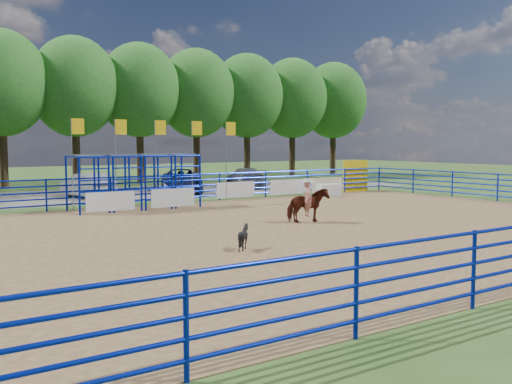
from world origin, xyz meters
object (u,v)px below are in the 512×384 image
at_px(car_d, 245,178).
at_px(calf, 244,237).
at_px(car_b, 88,186).
at_px(horse_and_rider, 308,202).
at_px(car_c, 181,181).
at_px(announcer_table, 329,190).

bearing_deg(car_d, calf, 75.12).
bearing_deg(calf, car_b, -5.02).
distance_m(horse_and_rider, car_c, 14.88).
height_order(calf, car_c, car_c).
height_order(announcer_table, calf, calf).
distance_m(car_c, car_d, 5.77).
distance_m(announcer_table, car_c, 9.24).
height_order(car_b, car_c, car_c).
bearing_deg(horse_and_rider, car_c, 83.04).
xyz_separation_m(car_b, car_d, (11.52, 1.59, -0.02)).
bearing_deg(announcer_table, car_b, 150.20).
height_order(car_b, car_d, car_b).
relative_size(horse_and_rider, calf, 3.17).
xyz_separation_m(announcer_table, car_c, (-5.97, 7.04, 0.36)).
height_order(announcer_table, horse_and_rider, horse_and_rider).
relative_size(announcer_table, car_d, 0.29).
bearing_deg(horse_and_rider, car_b, 105.79).
height_order(car_c, car_d, car_c).
relative_size(announcer_table, car_b, 0.32).
bearing_deg(announcer_table, calf, -139.19).
xyz_separation_m(announcer_table, calf, (-12.84, -11.09, 0.01)).
relative_size(horse_and_rider, car_c, 0.45).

